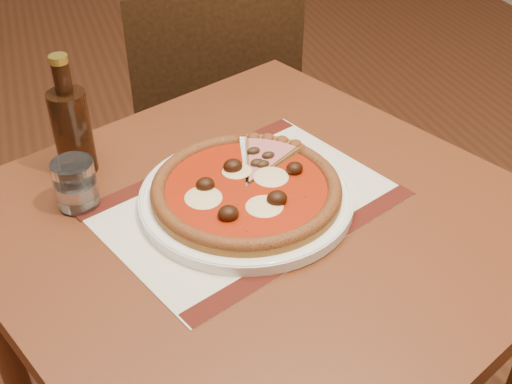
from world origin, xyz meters
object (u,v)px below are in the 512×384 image
chair_far (214,116)px  plate (246,198)px  table (260,262)px  water_glass (76,184)px  pizza (246,188)px  bottle (72,128)px

chair_far → plate: (-0.14, -0.70, 0.26)m
table → water_glass: (-0.26, 0.12, 0.14)m
table → pizza: bearing=108.6°
chair_far → bottle: (-0.38, -0.52, 0.33)m
plate → bottle: size_ratio=1.62×
chair_far → water_glass: chair_far is taller
plate → water_glass: size_ratio=4.24×
plate → pizza: size_ratio=1.13×
water_glass → bottle: (0.01, 0.10, 0.04)m
chair_far → pizza: (-0.14, -0.70, 0.28)m
table → chair_far: bearing=79.8°
plate → bottle: 0.31m
plate → pizza: 0.02m
chair_far → plate: bearing=87.7°
chair_far → bottle: size_ratio=4.17×
plate → pizza: (-0.00, -0.00, 0.02)m
water_glass → table: bearing=-24.5°
pizza → water_glass: bearing=161.1°
chair_far → bottle: bearing=62.6°
chair_far → water_glass: size_ratio=10.93×
water_glass → chair_far: bearing=57.3°
table → chair_far: chair_far is taller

